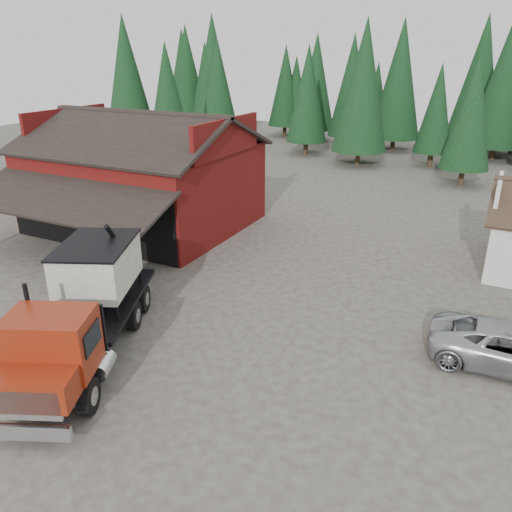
% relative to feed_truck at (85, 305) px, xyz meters
% --- Properties ---
extents(ground, '(120.00, 120.00, 0.00)m').
position_rel_feed_truck_xyz_m(ground, '(3.51, 2.97, -2.03)').
color(ground, '#453F36').
rests_on(ground, ground).
extents(red_barn, '(12.80, 13.63, 7.18)m').
position_rel_feed_truck_xyz_m(red_barn, '(-7.49, 12.87, 0.66)').
color(red_barn, maroon).
rests_on(red_barn, ground).
extents(conifer_backdrop, '(76.00, 16.00, 16.00)m').
position_rel_feed_truck_xyz_m(conifer_backdrop, '(3.51, 44.97, -2.03)').
color(conifer_backdrop, black).
rests_on(conifer_backdrop, ground).
extents(near_pine_a, '(4.40, 4.40, 11.40)m').
position_rel_feed_truck_xyz_m(near_pine_a, '(-18.49, 30.97, 4.36)').
color(near_pine_a, '#382619').
rests_on(near_pine_a, ground).
extents(near_pine_b, '(3.96, 3.96, 10.40)m').
position_rel_feed_truck_xyz_m(near_pine_b, '(9.51, 32.97, 3.86)').
color(near_pine_b, '#382619').
rests_on(near_pine_b, ground).
extents(near_pine_d, '(5.28, 5.28, 13.40)m').
position_rel_feed_truck_xyz_m(near_pine_d, '(-0.49, 36.97, 5.36)').
color(near_pine_d, '#382619').
rests_on(near_pine_d, ground).
extents(feed_truck, '(6.23, 9.83, 4.34)m').
position_rel_feed_truck_xyz_m(feed_truck, '(0.00, 0.00, 0.00)').
color(feed_truck, black).
rests_on(feed_truck, ground).
extents(equip_box, '(0.96, 1.24, 0.60)m').
position_rel_feed_truck_xyz_m(equip_box, '(0.01, -3.03, -1.73)').
color(equip_box, maroon).
rests_on(equip_box, ground).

